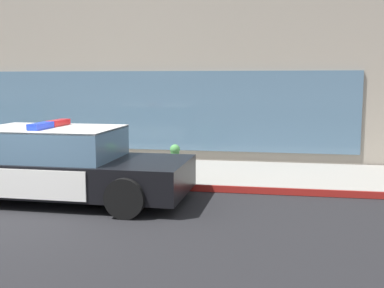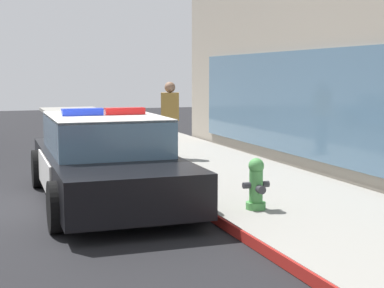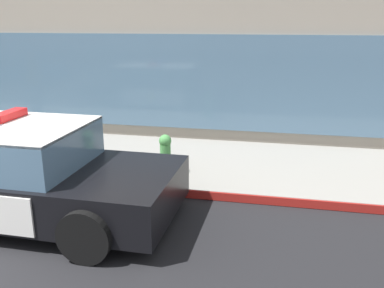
# 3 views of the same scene
# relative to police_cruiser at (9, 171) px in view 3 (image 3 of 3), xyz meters

# --- Properties ---
(sidewalk) EXTENTS (48.00, 2.99, 0.15)m
(sidewalk) POSITION_rel_police_cruiser_xyz_m (-0.21, 2.61, -0.60)
(sidewalk) COLOR gray
(sidewalk) RESTS_ON ground
(curb_red_paint) EXTENTS (28.80, 0.04, 0.14)m
(curb_red_paint) POSITION_rel_police_cruiser_xyz_m (-0.21, 1.10, -0.60)
(curb_red_paint) COLOR maroon
(curb_red_paint) RESTS_ON ground
(police_cruiser) EXTENTS (4.86, 2.18, 1.49)m
(police_cruiser) POSITION_rel_police_cruiser_xyz_m (0.00, 0.00, 0.00)
(police_cruiser) COLOR black
(police_cruiser) RESTS_ON ground
(fire_hydrant) EXTENTS (0.34, 0.39, 0.73)m
(fire_hydrant) POSITION_rel_police_cruiser_xyz_m (1.89, 1.74, -0.18)
(fire_hydrant) COLOR #4C994C
(fire_hydrant) RESTS_ON sidewalk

